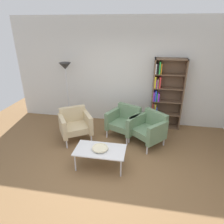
{
  "coord_description": "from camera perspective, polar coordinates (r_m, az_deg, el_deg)",
  "views": [
    {
      "loc": [
        0.6,
        -2.98,
        2.66
      ],
      "look_at": [
        -0.08,
        0.84,
        0.95
      ],
      "focal_mm": 31.8,
      "sensor_mm": 36.0,
      "label": 1
    }
  ],
  "objects": [
    {
      "name": "armchair_corner_red",
      "position": [
        5.0,
        -10.59,
        -3.32
      ],
      "size": [
        0.94,
        0.92,
        0.78
      ],
      "rotation": [
        0.0,
        0.0,
        0.57
      ],
      "color": "#C6B289",
      "rests_on": "ground_plane"
    },
    {
      "name": "armchair_near_window",
      "position": [
        5.06,
        3.62,
        -2.6
      ],
      "size": [
        0.92,
        0.89,
        0.78
      ],
      "rotation": [
        0.0,
        0.0,
        -0.45
      ],
      "color": "slate",
      "rests_on": "ground_plane"
    },
    {
      "name": "armchair_spare_guest",
      "position": [
        4.8,
        10.58,
        -4.54
      ],
      "size": [
        0.95,
        0.95,
        0.78
      ],
      "rotation": [
        0.0,
        0.0,
        -0.73
      ],
      "color": "slate",
      "rests_on": "ground_plane"
    },
    {
      "name": "plaster_back_panel",
      "position": [
        5.6,
        3.87,
        11.27
      ],
      "size": [
        6.4,
        0.12,
        2.9
      ],
      "primitive_type": "cube",
      "color": "silver",
      "rests_on": "ground_plane"
    },
    {
      "name": "floor_lamp_torchiere",
      "position": [
        5.62,
        -13.15,
        10.72
      ],
      "size": [
        0.32,
        0.32,
        1.74
      ],
      "color": "silver",
      "rests_on": "ground_plane"
    },
    {
      "name": "decorative_bowl",
      "position": [
        3.98,
        -3.46,
        -10.29
      ],
      "size": [
        0.32,
        0.32,
        0.05
      ],
      "color": "beige",
      "rests_on": "coffee_table_low"
    },
    {
      "name": "coffee_table_low",
      "position": [
        4.02,
        -3.44,
        -11.08
      ],
      "size": [
        1.0,
        0.56,
        0.4
      ],
      "color": "silver",
      "rests_on": "ground_plane"
    },
    {
      "name": "ground_plane",
      "position": [
        4.04,
        -0.98,
        -17.41
      ],
      "size": [
        8.32,
        8.32,
        0.0
      ],
      "primitive_type": "plane",
      "color": "brown"
    },
    {
      "name": "bookshelf_tall",
      "position": [
        5.53,
        14.71,
        4.74
      ],
      "size": [
        0.8,
        0.3,
        1.9
      ],
      "color": "brown",
      "rests_on": "ground_plane"
    }
  ]
}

